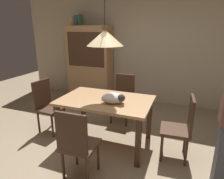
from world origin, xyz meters
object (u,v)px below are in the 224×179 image
(pendant_lamp, at_px, (105,38))
(book_blue_wide, at_px, (78,20))
(chair_near_front, at_px, (77,143))
(book_yellow_short, at_px, (73,22))
(dining_table, at_px, (106,105))
(chair_right_side, at_px, (182,126))
(book_brown_thick, at_px, (76,21))
(chair_far_back, at_px, (123,96))
(cat_sleeping, at_px, (114,98))
(book_green_slim, at_px, (80,20))
(chair_left_side, at_px, (47,104))
(hutch_bookcase, at_px, (90,65))

(pendant_lamp, relative_size, book_blue_wide, 5.42)
(chair_near_front, distance_m, book_yellow_short, 3.49)
(dining_table, relative_size, chair_right_side, 1.51)
(chair_near_front, distance_m, book_brown_thick, 3.47)
(book_yellow_short, height_order, book_brown_thick, book_brown_thick)
(chair_right_side, xyz_separation_m, book_yellow_short, (-2.76, 1.86, 1.43))
(chair_far_back, height_order, cat_sleeping, chair_far_back)
(cat_sleeping, distance_m, book_yellow_short, 2.90)
(cat_sleeping, bearing_deg, pendant_lamp, 148.58)
(pendant_lamp, bearing_deg, chair_near_front, -89.87)
(book_blue_wide, distance_m, book_green_slim, 0.06)
(chair_left_side, relative_size, chair_near_front, 1.00)
(chair_near_front, height_order, book_blue_wide, book_blue_wide)
(dining_table, distance_m, book_blue_wide, 2.72)
(chair_right_side, height_order, book_green_slim, book_green_slim)
(dining_table, bearing_deg, book_yellow_short, 131.27)
(dining_table, bearing_deg, cat_sleeping, -31.42)
(book_brown_thick, bearing_deg, dining_table, -49.95)
(chair_left_side, height_order, book_brown_thick, book_brown_thick)
(chair_far_back, height_order, chair_right_side, same)
(cat_sleeping, distance_m, hutch_bookcase, 2.40)
(pendant_lamp, bearing_deg, chair_far_back, 89.77)
(cat_sleeping, bearing_deg, chair_near_front, -102.78)
(hutch_bookcase, bearing_deg, pendant_lamp, -57.05)
(book_blue_wide, bearing_deg, hutch_bookcase, -0.30)
(cat_sleeping, distance_m, pendant_lamp, 0.86)
(chair_left_side, distance_m, book_blue_wide, 2.39)
(cat_sleeping, bearing_deg, chair_far_back, 99.96)
(chair_near_front, bearing_deg, chair_left_side, 141.88)
(pendant_lamp, relative_size, book_yellow_short, 6.50)
(book_green_slim, bearing_deg, chair_right_side, -35.93)
(chair_left_side, bearing_deg, book_blue_wide, 101.02)
(hutch_bookcase, relative_size, book_blue_wide, 7.71)
(cat_sleeping, height_order, book_yellow_short, book_yellow_short)
(hutch_bookcase, bearing_deg, chair_right_side, -38.47)
(pendant_lamp, height_order, book_yellow_short, pendant_lamp)
(chair_near_front, relative_size, cat_sleeping, 2.29)
(chair_far_back, distance_m, chair_left_side, 1.43)
(cat_sleeping, bearing_deg, hutch_bookcase, 125.08)
(chair_near_front, bearing_deg, chair_far_back, 89.95)
(chair_far_back, height_order, book_brown_thick, book_brown_thick)
(dining_table, bearing_deg, chair_right_side, 0.27)
(pendant_lamp, distance_m, book_brown_thick, 2.45)
(book_blue_wide, xyz_separation_m, book_green_slim, (0.06, 0.00, 0.01))
(book_blue_wide, height_order, book_green_slim, book_green_slim)
(dining_table, bearing_deg, hutch_bookcase, 122.95)
(chair_right_side, relative_size, pendant_lamp, 0.72)
(chair_far_back, distance_m, pendant_lamp, 1.45)
(chair_far_back, distance_m, chair_near_front, 1.76)
(chair_far_back, distance_m, book_blue_wide, 2.31)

